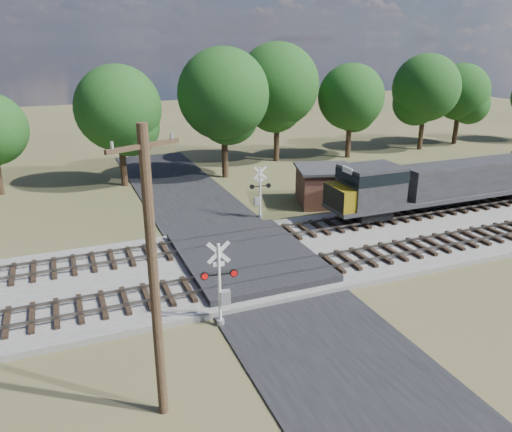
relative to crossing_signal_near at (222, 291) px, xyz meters
name	(u,v)px	position (x,y,z in m)	size (l,w,h in m)	color
ground	(250,266)	(3.30, 5.10, -1.66)	(160.00, 160.00, 0.00)	#404625
ballast_bed	(394,236)	(13.30, 5.60, -1.51)	(140.00, 10.00, 0.30)	gray
road	(250,266)	(3.30, 5.10, -1.62)	(7.00, 60.00, 0.08)	black
crossing_panel	(247,258)	(3.30, 5.60, -1.34)	(7.00, 9.00, 0.62)	#262628
track_near	(318,265)	(6.42, 3.10, -1.24)	(140.00, 2.60, 0.33)	black
track_far	(279,233)	(6.42, 8.10, -1.24)	(140.00, 2.60, 0.33)	black
crossing_signal_near	(222,291)	(0.00, 0.00, 0.00)	(1.60, 0.39, 3.98)	silver
crossing_signal_far	(259,197)	(6.79, 12.22, -0.09)	(1.51, 0.35, 3.75)	silver
utility_pole	(153,274)	(-3.54, -4.39, 3.48)	(2.21, 1.09, 9.70)	#352018
equipment_shed	(325,185)	(12.61, 13.41, -0.22)	(5.15, 5.15, 2.83)	#4E2A21
treeline	(224,98)	(8.88, 25.86, 5.11)	(80.24, 12.16, 11.70)	black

